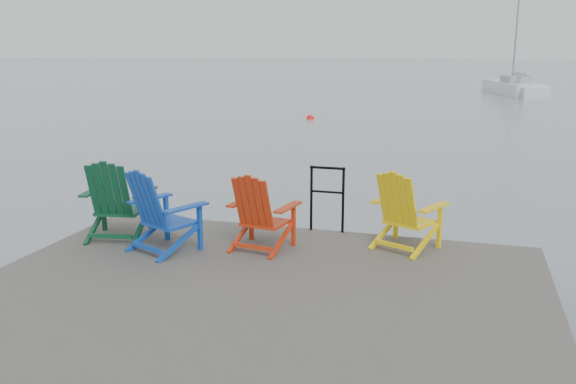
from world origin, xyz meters
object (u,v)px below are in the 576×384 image
(chair_yellow, at_px, (405,210))
(sailboat_near, at_px, (514,89))
(buoy_b, at_px, (310,119))
(handrail, at_px, (327,193))
(chair_red, at_px, (260,212))
(buoy_d, at_px, (545,93))
(chair_green, at_px, (116,199))
(chair_blue, at_px, (161,210))

(chair_yellow, bearing_deg, sailboat_near, 109.39)
(buoy_b, bearing_deg, handrail, -74.98)
(chair_red, height_order, buoy_d, chair_red)
(chair_green, bearing_deg, sailboat_near, 69.29)
(chair_red, xyz_separation_m, buoy_b, (-4.15, 18.75, -0.99))
(chair_green, bearing_deg, buoy_b, 86.93)
(chair_red, relative_size, buoy_d, 2.50)
(chair_red, bearing_deg, handrail, 67.59)
(chair_red, xyz_separation_m, sailboat_near, (5.24, 37.00, -0.63))
(chair_yellow, bearing_deg, chair_green, -145.20)
(chair_yellow, bearing_deg, handrail, -178.41)
(chair_blue, height_order, sailboat_near, sailboat_near)
(chair_green, bearing_deg, chair_yellow, 0.11)
(chair_green, height_order, chair_blue, chair_green)
(chair_blue, bearing_deg, chair_red, 43.46)
(buoy_b, height_order, buoy_d, buoy_d)
(chair_blue, bearing_deg, buoy_b, 122.98)
(chair_yellow, bearing_deg, chair_blue, -137.00)
(handrail, xyz_separation_m, chair_blue, (-1.76, -1.40, -0.02))
(sailboat_near, relative_size, buoy_b, 31.64)
(chair_blue, xyz_separation_m, buoy_b, (-3.01, 19.16, -1.02))
(chair_green, height_order, buoy_d, chair_green)
(chair_red, bearing_deg, buoy_d, 88.49)
(handrail, height_order, buoy_d, handrail)
(handrail, bearing_deg, buoy_b, 105.02)
(chair_yellow, relative_size, buoy_d, 2.58)
(chair_blue, distance_m, buoy_d, 39.89)
(sailboat_near, distance_m, buoy_b, 20.52)
(handrail, height_order, chair_green, chair_green)
(buoy_b, relative_size, buoy_d, 0.91)
(chair_blue, relative_size, buoy_d, 2.67)
(sailboat_near, bearing_deg, buoy_d, 22.08)
(handrail, bearing_deg, chair_yellow, -23.35)
(buoy_d, bearing_deg, chair_yellow, -98.54)
(buoy_d, bearing_deg, handrail, -100.26)
(chair_blue, height_order, buoy_b, chair_blue)
(handrail, distance_m, buoy_b, 18.42)
(chair_green, distance_m, chair_yellow, 3.70)
(chair_yellow, height_order, sailboat_near, sailboat_near)
(chair_red, distance_m, chair_yellow, 1.78)
(sailboat_near, bearing_deg, chair_red, -111.50)
(chair_green, relative_size, buoy_b, 3.02)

